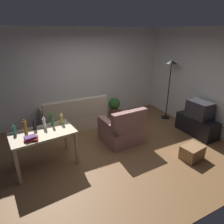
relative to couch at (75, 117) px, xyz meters
The scene contains 18 objects.
ground_plane 1.71m from the couch, 71.10° to the right, with size 5.20×4.40×0.02m, color brown.
wall_rear 1.33m from the couch, 48.40° to the left, with size 5.20×0.10×2.70m, color silver.
wall_right 3.67m from the couch, 26.79° to the right, with size 0.10×4.40×2.70m, color silver.
couch is the anchor object (origin of this frame).
tv_stand 3.35m from the couch, 33.57° to the right, with size 0.44×1.10×0.48m.
tv 3.38m from the couch, 33.53° to the right, with size 0.41×0.60×0.44m.
torchiere_lamp 3.08m from the couch, 13.40° to the right, with size 0.32×0.32×1.81m.
desk 1.80m from the couch, 126.45° to the right, with size 1.26×0.82×0.76m.
potted_plant 1.48m from the couch, 12.20° to the left, with size 0.36×0.36×0.57m.
armchair 1.55m from the couch, 58.25° to the right, with size 0.94×0.89×0.92m.
storage_box 3.19m from the couch, 55.35° to the right, with size 0.48×0.34×0.30m, color olive.
bottle_tall 2.06m from the couch, 140.20° to the right, with size 0.06×0.06×0.20m.
bottle_amber 1.95m from the couch, 135.61° to the right, with size 0.06×0.06×0.28m.
bottle_dark 1.77m from the couch, 133.50° to the right, with size 0.07×0.07×0.23m.
bottle_clear 1.69m from the couch, 127.67° to the right, with size 0.06×0.06×0.24m.
bottle_green 1.56m from the couch, 123.76° to the right, with size 0.05×0.05×0.30m.
bottle_squat 1.47m from the couch, 116.72° to the right, with size 0.07×0.07×0.23m.
book_stack 2.13m from the couch, 128.01° to the right, with size 0.26×0.22×0.07m.
Camera 1 is at (-1.93, -3.49, 2.59)m, focal length 31.80 mm.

